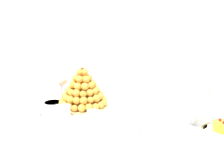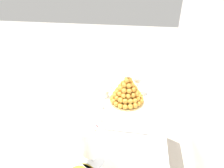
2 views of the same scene
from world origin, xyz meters
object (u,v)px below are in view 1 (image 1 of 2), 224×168
object	(u,v)px
dessert_cup_centre	(94,117)
dessert_cup_mid_right	(124,118)
fruit_tart_plate	(223,129)
macaron_goblet	(196,96)
wine_glass	(61,80)
dessert_cup_left	(35,110)
creme_brulee_ramekin	(53,104)
serving_tray	(86,111)
dessert_cup_mid_left	(64,112)
croquembouche	(83,90)

from	to	relation	value
dessert_cup_centre	dessert_cup_mid_right	size ratio (longest dim) A/B	1.06
fruit_tart_plate	macaron_goblet	bearing A→B (deg)	160.86
fruit_tart_plate	wine_glass	world-z (taller)	wine_glass
dessert_cup_left	creme_brulee_ramekin	distance (m)	0.14
macaron_goblet	serving_tray	bearing A→B (deg)	173.98
dessert_cup_left	dessert_cup_mid_left	bearing A→B (deg)	-0.43
serving_tray	dessert_cup_centre	xyz separation A→B (m)	(0.08, -0.13, 0.03)
macaron_goblet	dessert_cup_mid_left	bearing A→B (deg)	-174.60
creme_brulee_ramekin	dessert_cup_centre	bearing A→B (deg)	-30.06
dessert_cup_mid_right	wine_glass	xyz separation A→B (m)	(-0.40, 0.25, 0.09)
dessert_cup_mid_right	macaron_goblet	world-z (taller)	macaron_goblet
fruit_tart_plate	wine_glass	size ratio (longest dim) A/B	1.08
serving_tray	dessert_cup_left	distance (m)	0.25
croquembouche	dessert_cup_mid_left	world-z (taller)	croquembouche
dessert_cup_mid_left	dessert_cup_centre	world-z (taller)	dessert_cup_mid_left
dessert_cup_left	fruit_tart_plate	xyz separation A→B (m)	(0.86, 0.01, -0.02)
croquembouche	wine_glass	size ratio (longest dim) A/B	1.61
fruit_tart_plate	wine_glass	distance (m)	0.86
dessert_cup_centre	wine_glass	distance (m)	0.38
serving_tray	dessert_cup_mid_right	world-z (taller)	dessert_cup_mid_right
croquembouche	dessert_cup_left	world-z (taller)	croquembouche
serving_tray	dessert_cup_left	bearing A→B (deg)	-153.55
croquembouche	dessert_cup_centre	bearing A→B (deg)	-59.37
macaron_goblet	fruit_tart_plate	bearing A→B (deg)	-19.14
dessert_cup_left	macaron_goblet	xyz separation A→B (m)	(0.74, 0.06, 0.11)
creme_brulee_ramekin	fruit_tart_plate	distance (m)	0.84
creme_brulee_ramekin	fruit_tart_plate	world-z (taller)	fruit_tart_plate
dessert_cup_centre	wine_glass	xyz separation A→B (m)	(-0.26, 0.26, 0.09)
dessert_cup_left	fruit_tart_plate	world-z (taller)	dessert_cup_left
croquembouche	wine_glass	world-z (taller)	croquembouche
dessert_cup_centre	fruit_tart_plate	distance (m)	0.56
serving_tray	dessert_cup_mid_left	size ratio (longest dim) A/B	9.26
dessert_cup_mid_left	fruit_tart_plate	distance (m)	0.71
dessert_cup_left	croquembouche	bearing A→B (deg)	42.64
fruit_tart_plate	dessert_cup_mid_right	bearing A→B (deg)	-177.38
dessert_cup_mid_left	serving_tray	bearing A→B (deg)	57.03
croquembouche	dessert_cup_mid_left	xyz separation A→B (m)	(-0.04, -0.17, -0.06)
wine_glass	macaron_goblet	bearing A→B (deg)	-15.05
fruit_tart_plate	serving_tray	bearing A→B (deg)	171.49
dessert_cup_mid_left	dessert_cup_mid_right	size ratio (longest dim) A/B	1.10
serving_tray	fruit_tart_plate	size ratio (longest dim) A/B	3.34
dessert_cup_centre	macaron_goblet	size ratio (longest dim) A/B	0.26
croquembouche	dessert_cup_mid_left	distance (m)	0.19
dessert_cup_centre	creme_brulee_ramekin	bearing A→B (deg)	149.94
dessert_cup_centre	fruit_tart_plate	size ratio (longest dim) A/B	0.35
dessert_cup_mid_right	creme_brulee_ramekin	distance (m)	0.43
croquembouche	dessert_cup_centre	xyz separation A→B (m)	(0.11, -0.19, -0.07)
dessert_cup_mid_right	fruit_tart_plate	world-z (taller)	dessert_cup_mid_right
serving_tray	dessert_cup_mid_right	xyz separation A→B (m)	(0.21, -0.12, 0.03)
creme_brulee_ramekin	fruit_tart_plate	xyz separation A→B (m)	(0.83, -0.13, -0.00)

